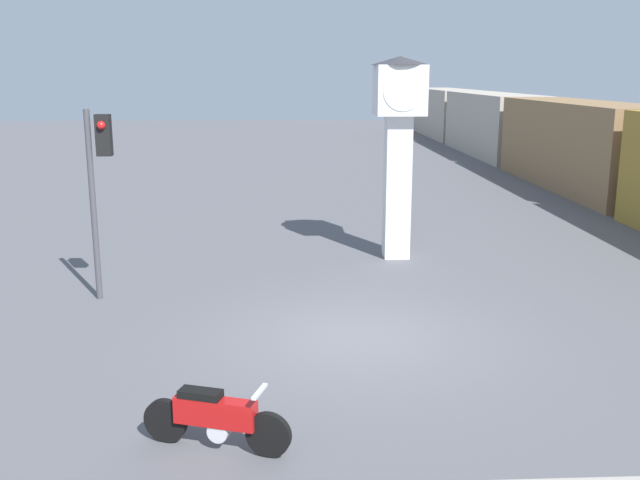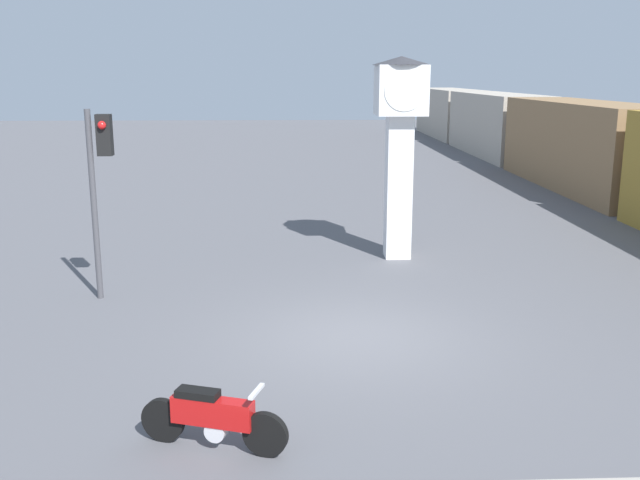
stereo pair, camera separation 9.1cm
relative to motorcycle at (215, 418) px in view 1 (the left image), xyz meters
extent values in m
plane|color=#56565B|center=(2.10, 3.68, -0.40)|extent=(120.00, 120.00, 0.00)
cylinder|color=black|center=(0.64, -0.21, -0.12)|extent=(0.56, 0.26, 0.56)
cylinder|color=black|center=(-0.63, 0.21, -0.12)|extent=(0.56, 0.26, 0.56)
cube|color=#B71414|center=(0.01, 0.00, 0.08)|extent=(1.04, 0.51, 0.34)
cube|color=black|center=(-0.17, 0.06, 0.30)|extent=(0.56, 0.37, 0.09)
cylinder|color=silver|center=(0.05, -0.02, -0.15)|extent=(0.31, 0.26, 0.26)
cube|color=silver|center=(0.55, -0.18, 0.42)|extent=(0.18, 0.41, 0.04)
cube|color=white|center=(3.59, 9.22, 1.34)|extent=(0.61, 0.61, 3.50)
cube|color=white|center=(3.59, 9.22, 3.68)|extent=(1.17, 1.17, 1.17)
cylinder|color=white|center=(3.59, 8.63, 3.68)|extent=(0.93, 0.02, 0.93)
cone|color=#333338|center=(3.59, 9.22, 4.36)|extent=(1.40, 1.40, 0.20)
cube|color=olive|center=(12.53, 19.90, 1.30)|extent=(2.80, 11.61, 3.40)
cube|color=#ADA393|center=(12.53, 32.11, 1.30)|extent=(2.80, 11.61, 3.40)
cube|color=#ADA393|center=(12.53, 44.32, 1.30)|extent=(2.80, 11.61, 3.40)
cylinder|color=#47474C|center=(-2.94, 6.11, 1.50)|extent=(0.12, 0.12, 3.80)
cube|color=black|center=(-2.64, 6.11, 2.90)|extent=(0.28, 0.24, 0.80)
sphere|color=red|center=(-2.64, 5.96, 3.10)|extent=(0.16, 0.16, 0.16)
camera|label=1|loc=(0.90, -7.94, 4.05)|focal=40.00mm
camera|label=2|loc=(0.99, -7.94, 4.05)|focal=40.00mm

